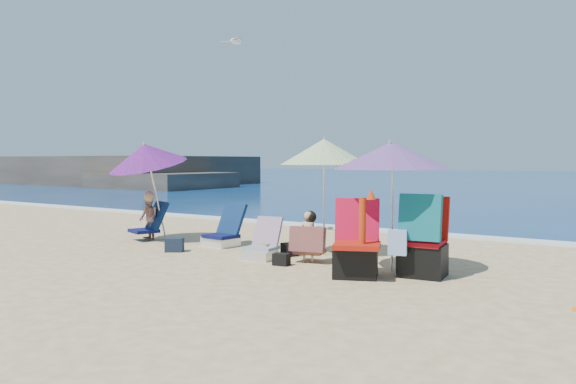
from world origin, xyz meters
The scene contains 19 objects.
ground centered at (0.00, 0.00, 0.00)m, with size 120.00×120.00×0.00m.
foam centered at (0.00, 5.10, 0.02)m, with size 120.00×0.50×0.04m.
headland centered at (-27.29, 19.73, 0.57)m, with size 20.50×11.50×2.60m.
umbrella_turquoise centered at (1.67, 0.75, 1.70)m, with size 2.21×2.21×1.93m.
umbrella_striped centered at (0.11, 1.51, 1.78)m, with size 1.54×1.54×2.03m.
umbrella_blue centered at (-3.66, 0.94, 1.74)m, with size 1.72×1.77×2.13m.
furled_umbrella centered at (1.60, 0.01, 0.69)m, with size 0.27×0.17×1.25m.
chair_navy centered at (-2.01, 1.35, 0.21)m, with size 0.67×0.78×0.80m.
chair_rainbow centered at (-0.58, 0.64, 0.18)m, with size 0.57×0.72×0.68m.
camp_chair_left centered at (1.41, 0.16, 0.33)m, with size 0.87×0.89×1.09m.
camp_chair_right centered at (2.16, 0.68, 0.43)m, with size 0.73×0.90×1.18m.
person_center centered at (0.27, 0.73, 0.40)m, with size 0.61×0.55×0.83m.
person_left centered at (-3.81, 1.13, 0.46)m, with size 0.78×0.81×1.01m.
bag_navy_a centered at (-2.29, 0.33, 0.12)m, with size 0.39×0.36×0.24m.
bag_black_a centered at (-0.35, 1.11, 0.11)m, with size 0.36×0.33×0.21m.
bag_tan centered at (-0.61, 0.81, 0.12)m, with size 0.33×0.28×0.24m.
bag_navy_b centered at (2.15, 0.81, 0.15)m, with size 0.50×0.47×0.30m.
bag_black_b centered at (0.05, 0.30, 0.09)m, with size 0.27×0.20×0.19m.
seagull centered at (-2.52, 2.37, 4.09)m, with size 0.64×0.36×0.12m.
Camera 1 is at (4.97, -6.89, 1.63)m, focal length 35.31 mm.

